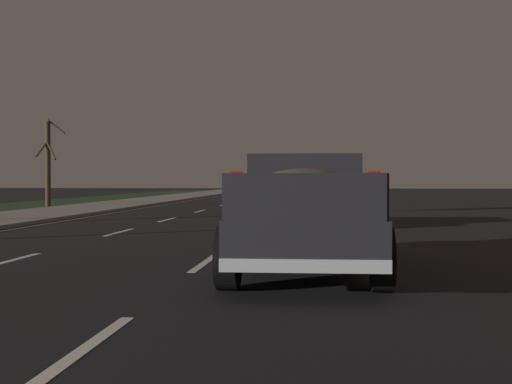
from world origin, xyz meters
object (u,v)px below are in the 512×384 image
(pickup_truck, at_px, (304,209))
(sedan_tan, at_px, (308,201))
(sedan_blue, at_px, (263,189))
(bare_tree_far, at_px, (48,162))

(pickup_truck, bearing_deg, sedan_tan, 0.95)
(pickup_truck, bearing_deg, sedan_blue, 6.48)
(sedan_tan, xyz_separation_m, bare_tree_far, (12.19, 13.96, 1.58))
(pickup_truck, relative_size, sedan_tan, 1.24)
(pickup_truck, distance_m, bare_tree_far, 26.18)
(pickup_truck, bearing_deg, bare_tree_far, 32.69)
(sedan_tan, distance_m, sedan_blue, 23.08)
(sedan_blue, bearing_deg, bare_tree_far, 135.55)
(pickup_truck, distance_m, sedan_tan, 9.81)
(bare_tree_far, bearing_deg, sedan_tan, -131.13)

